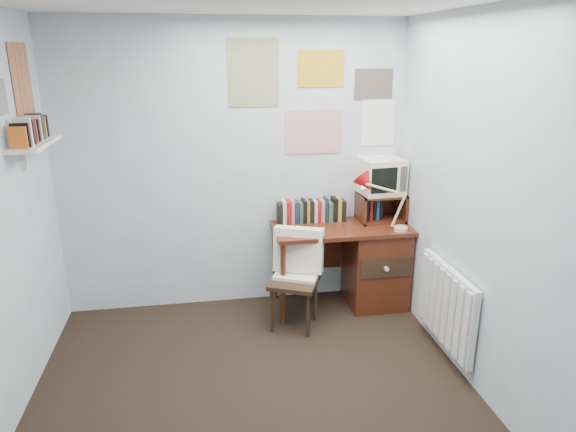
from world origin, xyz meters
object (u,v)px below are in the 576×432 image
at_px(desk_chair, 294,282).
at_px(tv_riser, 381,207).
at_px(desk_lamp, 402,206).
at_px(radiator, 447,306).
at_px(desk, 369,262).
at_px(crt_tv, 381,174).
at_px(wall_shelf, 34,144).

xyz_separation_m(desk_chair, tv_riser, (0.87, 0.42, 0.48)).
relative_size(desk_lamp, radiator, 0.54).
xyz_separation_m(desk, radiator, (0.29, -0.93, 0.01)).
xyz_separation_m(tv_riser, radiator, (0.17, -1.04, -0.47)).
bearing_deg(tv_riser, desk, -137.04).
height_order(tv_riser, crt_tv, crt_tv).
height_order(desk_chair, radiator, desk_chair).
relative_size(desk_chair, tv_riser, 2.01).
distance_m(desk_chair, radiator, 1.21).
bearing_deg(desk, tv_riser, 42.96).
distance_m(desk_chair, wall_shelf, 2.19).
height_order(desk_chair, wall_shelf, wall_shelf).
bearing_deg(wall_shelf, desk, 8.40).
height_order(desk_lamp, radiator, desk_lamp).
bearing_deg(desk, crt_tv, 49.93).
xyz_separation_m(crt_tv, wall_shelf, (-2.68, -0.51, 0.44)).
bearing_deg(desk_lamp, tv_riser, 90.27).
distance_m(desk_lamp, crt_tv, 0.39).
relative_size(desk, tv_riser, 3.00).
height_order(crt_tv, wall_shelf, wall_shelf).
xyz_separation_m(crt_tv, radiator, (0.18, -1.06, -0.76)).
bearing_deg(crt_tv, desk_lamp, -79.26).
distance_m(desk, radiator, 0.97).
xyz_separation_m(desk_lamp, crt_tv, (-0.09, 0.32, 0.20)).
bearing_deg(radiator, desk_lamp, 96.88).
bearing_deg(wall_shelf, radiator, -10.89).
height_order(desk_chair, desk_lamp, desk_lamp).
relative_size(desk_chair, wall_shelf, 1.30).
relative_size(desk, wall_shelf, 1.94).
distance_m(radiator, wall_shelf, 3.15).
bearing_deg(desk_lamp, radiator, -97.99).
distance_m(tv_riser, crt_tv, 0.30).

